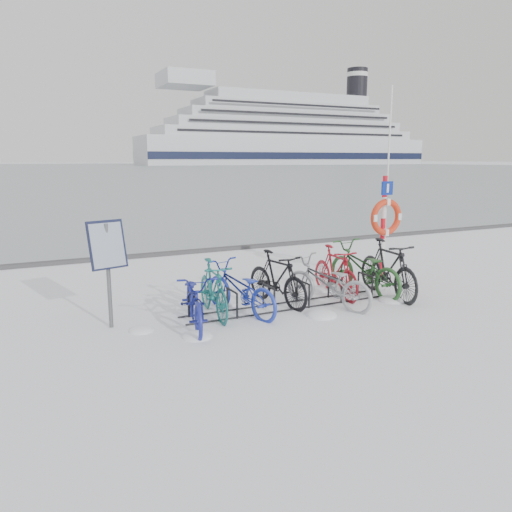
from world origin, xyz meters
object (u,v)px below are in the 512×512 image
at_px(lifebuoy_station, 385,217).
at_px(cruise_ferry, 287,137).
at_px(info_board, 107,251).
at_px(bike_rack, 286,298).

height_order(lifebuoy_station, cruise_ferry, cruise_ferry).
height_order(info_board, cruise_ferry, cruise_ferry).
bearing_deg(info_board, bike_rack, -19.90).
bearing_deg(cruise_ferry, lifebuoy_station, -118.64).
bearing_deg(info_board, lifebuoy_station, -9.37).
distance_m(bike_rack, info_board, 3.30).
distance_m(info_board, lifebuoy_station, 6.14).
bearing_deg(bike_rack, lifebuoy_station, 16.76).
relative_size(bike_rack, cruise_ferry, 0.03).
height_order(info_board, lifebuoy_station, lifebuoy_station).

